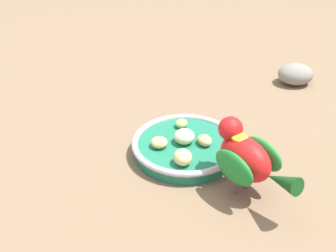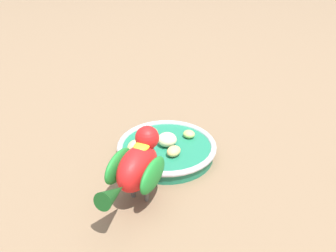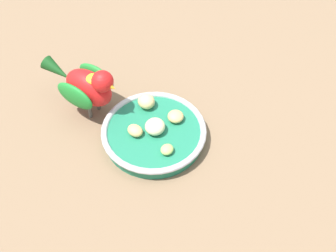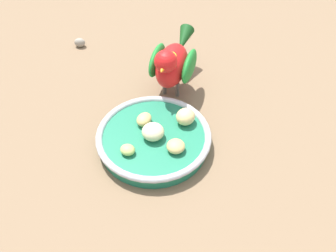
# 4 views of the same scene
# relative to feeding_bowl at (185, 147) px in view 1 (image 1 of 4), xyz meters

# --- Properties ---
(ground_plane) EXTENTS (4.00, 4.00, 0.00)m
(ground_plane) POSITION_rel_feeding_bowl_xyz_m (0.02, 0.03, -0.02)
(ground_plane) COLOR #7A6047
(feeding_bowl) EXTENTS (0.19, 0.19, 0.03)m
(feeding_bowl) POSITION_rel_feeding_bowl_xyz_m (0.00, 0.00, 0.00)
(feeding_bowl) COLOR #1E7251
(feeding_bowl) RESTS_ON ground_plane
(apple_piece_0) EXTENTS (0.03, 0.04, 0.03)m
(apple_piece_0) POSITION_rel_feeding_bowl_xyz_m (0.01, 0.06, 0.02)
(apple_piece_0) COLOR #E5C67F
(apple_piece_0) RESTS_ON feeding_bowl
(apple_piece_1) EXTENTS (0.05, 0.05, 0.03)m
(apple_piece_1) POSITION_rel_feeding_bowl_xyz_m (0.00, -0.00, 0.02)
(apple_piece_1) COLOR beige
(apple_piece_1) RESTS_ON feeding_bowl
(apple_piece_2) EXTENTS (0.03, 0.03, 0.02)m
(apple_piece_2) POSITION_rel_feeding_bowl_xyz_m (-0.00, -0.05, 0.02)
(apple_piece_2) COLOR #B2CC66
(apple_piece_2) RESTS_ON feeding_bowl
(apple_piece_3) EXTENTS (0.03, 0.04, 0.02)m
(apple_piece_3) POSITION_rel_feeding_bowl_xyz_m (-0.03, 0.01, 0.02)
(apple_piece_3) COLOR tan
(apple_piece_3) RESTS_ON feeding_bowl
(apple_piece_4) EXTENTS (0.04, 0.04, 0.02)m
(apple_piece_4) POSITION_rel_feeding_bowl_xyz_m (0.05, 0.00, 0.02)
(apple_piece_4) COLOR tan
(apple_piece_4) RESTS_ON feeding_bowl
(parrot) EXTENTS (0.11, 0.17, 0.12)m
(parrot) POSITION_rel_feeding_bowl_xyz_m (-0.07, 0.12, 0.05)
(parrot) COLOR #59544C
(parrot) RESTS_ON ground_plane
(rock_large) EXTENTS (0.09, 0.08, 0.05)m
(rock_large) POSITION_rel_feeding_bowl_xyz_m (-0.30, -0.22, 0.01)
(rock_large) COLOR gray
(rock_large) RESTS_ON ground_plane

